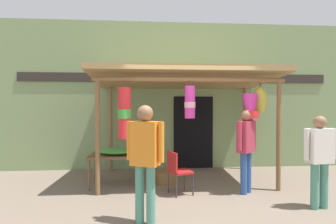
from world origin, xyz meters
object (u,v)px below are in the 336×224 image
(customer_foreground, at_px, (145,153))
(shopper_by_bananas, at_px, (320,154))
(display_table, at_px, (116,158))
(folding_chair, at_px, (177,169))
(wicker_basket_by_table, at_px, (167,177))
(vendor_in_orange, at_px, (246,144))
(flower_heap_on_table, at_px, (118,151))

(customer_foreground, height_order, shopper_by_bananas, customer_foreground)
(display_table, xyz_separation_m, folding_chair, (1.26, -0.71, -0.11))
(wicker_basket_by_table, relative_size, vendor_in_orange, 0.34)
(display_table, xyz_separation_m, customer_foreground, (0.64, -2.00, 0.42))
(folding_chair, distance_m, vendor_in_orange, 1.45)
(display_table, height_order, shopper_by_bananas, shopper_by_bananas)
(flower_heap_on_table, bearing_deg, shopper_by_bananas, -24.45)
(flower_heap_on_table, height_order, customer_foreground, customer_foreground)
(flower_heap_on_table, bearing_deg, customer_foreground, -73.14)
(shopper_by_bananas, bearing_deg, flower_heap_on_table, 155.55)
(display_table, bearing_deg, flower_heap_on_table, -26.38)
(shopper_by_bananas, bearing_deg, folding_chair, 158.32)
(wicker_basket_by_table, bearing_deg, folding_chair, -80.44)
(display_table, height_order, wicker_basket_by_table, display_table)
(display_table, relative_size, shopper_by_bananas, 0.71)
(display_table, height_order, vendor_in_orange, vendor_in_orange)
(flower_heap_on_table, relative_size, wicker_basket_by_table, 1.40)
(folding_chair, height_order, vendor_in_orange, vendor_in_orange)
(flower_heap_on_table, relative_size, shopper_by_bananas, 0.50)
(wicker_basket_by_table, bearing_deg, customer_foreground, -102.54)
(wicker_basket_by_table, relative_size, shopper_by_bananas, 0.36)
(flower_heap_on_table, distance_m, customer_foreground, 2.08)
(wicker_basket_by_table, xyz_separation_m, vendor_in_orange, (1.51, -0.85, 0.84))
(wicker_basket_by_table, bearing_deg, display_table, -173.48)
(folding_chair, xyz_separation_m, shopper_by_bananas, (2.31, -0.92, 0.41))
(flower_heap_on_table, height_order, shopper_by_bananas, shopper_by_bananas)
(wicker_basket_by_table, distance_m, customer_foreground, 2.36)
(flower_heap_on_table, xyz_separation_m, customer_foreground, (0.60, -1.98, 0.28))
(wicker_basket_by_table, relative_size, customer_foreground, 0.32)
(wicker_basket_by_table, distance_m, vendor_in_orange, 1.93)
(display_table, relative_size, flower_heap_on_table, 1.44)
(flower_heap_on_table, xyz_separation_m, shopper_by_bananas, (3.52, -1.60, 0.16))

